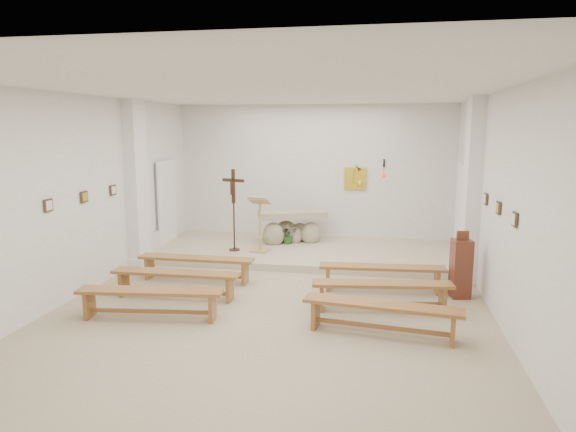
% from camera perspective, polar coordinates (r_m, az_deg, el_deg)
% --- Properties ---
extents(ground, '(7.00, 10.00, 0.00)m').
position_cam_1_polar(ground, '(8.68, -1.54, -9.92)').
color(ground, tan).
rests_on(ground, ground).
extents(wall_left, '(0.02, 10.00, 3.50)m').
position_cam_1_polar(wall_left, '(9.60, -22.45, 2.00)').
color(wall_left, white).
rests_on(wall_left, ground).
extents(wall_right, '(0.02, 10.00, 3.50)m').
position_cam_1_polar(wall_right, '(8.28, 22.76, 0.83)').
color(wall_right, white).
rests_on(wall_right, ground).
extents(wall_back, '(7.00, 0.02, 3.50)m').
position_cam_1_polar(wall_back, '(13.15, 2.91, 4.68)').
color(wall_back, white).
rests_on(wall_back, ground).
extents(ceiling, '(7.00, 10.00, 0.02)m').
position_cam_1_polar(ceiling, '(8.19, -1.66, 13.72)').
color(ceiling, silver).
rests_on(ceiling, wall_back).
extents(sanctuary_platform, '(6.98, 3.00, 0.15)m').
position_cam_1_polar(sanctuary_platform, '(11.97, 1.91, -3.97)').
color(sanctuary_platform, '#C7B299').
rests_on(sanctuary_platform, ground).
extents(pilaster_left, '(0.26, 0.55, 3.50)m').
position_cam_1_polar(pilaster_left, '(11.27, -16.46, 3.41)').
color(pilaster_left, white).
rests_on(pilaster_left, ground).
extents(pilaster_right, '(0.26, 0.55, 3.50)m').
position_cam_1_polar(pilaster_right, '(10.20, 19.75, 2.60)').
color(pilaster_right, white).
rests_on(pilaster_right, ground).
extents(gold_wall_relief, '(0.55, 0.04, 0.55)m').
position_cam_1_polar(gold_wall_relief, '(13.03, 7.48, 4.12)').
color(gold_wall_relief, gold).
rests_on(gold_wall_relief, wall_back).
extents(sanctuary_lamp, '(0.11, 0.36, 0.44)m').
position_cam_1_polar(sanctuary_lamp, '(12.75, 10.59, 4.63)').
color(sanctuary_lamp, black).
rests_on(sanctuary_lamp, wall_back).
extents(station_frame_left_front, '(0.03, 0.20, 0.20)m').
position_cam_1_polar(station_frame_left_front, '(8.94, -25.08, 1.09)').
color(station_frame_left_front, '#40301C').
rests_on(station_frame_left_front, wall_left).
extents(station_frame_left_mid, '(0.03, 0.20, 0.20)m').
position_cam_1_polar(station_frame_left_mid, '(9.76, -21.71, 1.99)').
color(station_frame_left_mid, '#40301C').
rests_on(station_frame_left_mid, wall_left).
extents(station_frame_left_rear, '(0.03, 0.20, 0.20)m').
position_cam_1_polar(station_frame_left_rear, '(10.61, -18.87, 2.75)').
color(station_frame_left_rear, '#40301C').
rests_on(station_frame_left_rear, wall_left).
extents(station_frame_right_front, '(0.03, 0.20, 0.20)m').
position_cam_1_polar(station_frame_right_front, '(7.51, 23.88, -0.34)').
color(station_frame_right_front, '#40301C').
rests_on(station_frame_right_front, wall_right).
extents(station_frame_right_mid, '(0.03, 0.20, 0.20)m').
position_cam_1_polar(station_frame_right_mid, '(8.47, 22.33, 0.85)').
color(station_frame_right_mid, '#40301C').
rests_on(station_frame_right_mid, wall_right).
extents(station_frame_right_rear, '(0.03, 0.20, 0.20)m').
position_cam_1_polar(station_frame_right_rear, '(9.44, 21.11, 1.79)').
color(station_frame_right_rear, '#40301C').
rests_on(station_frame_right_rear, wall_right).
extents(radiator_left, '(0.10, 0.85, 0.52)m').
position_cam_1_polar(radiator_left, '(12.15, -14.90, -3.14)').
color(radiator_left, silver).
rests_on(radiator_left, ground).
extents(radiator_right, '(0.10, 0.85, 0.52)m').
position_cam_1_polar(radiator_right, '(11.16, 19.04, -4.52)').
color(radiator_right, silver).
rests_on(radiator_right, ground).
extents(altar, '(1.75, 1.16, 0.84)m').
position_cam_1_polar(altar, '(12.55, 0.40, -1.45)').
color(altar, '#B4AA89').
rests_on(altar, sanctuary_platform).
extents(lectern, '(0.51, 0.45, 1.28)m').
position_cam_1_polar(lectern, '(11.54, -3.16, -0.90)').
color(lectern, tan).
rests_on(lectern, sanctuary_platform).
extents(crucifix_stand, '(0.55, 0.24, 1.86)m').
position_cam_1_polar(crucifix_stand, '(11.62, -6.07, 1.34)').
color(crucifix_stand, '#391E12').
rests_on(crucifix_stand, sanctuary_platform).
extents(potted_plant, '(0.55, 0.53, 0.47)m').
position_cam_1_polar(potted_plant, '(12.40, 0.02, -2.01)').
color(potted_plant, '#264F1F').
rests_on(potted_plant, sanctuary_platform).
extents(donation_pedestal, '(0.37, 0.37, 1.18)m').
position_cam_1_polar(donation_pedestal, '(9.43, 18.65, -5.52)').
color(donation_pedestal, '#5D241A').
rests_on(donation_pedestal, ground).
extents(bench_left_front, '(2.25, 0.37, 0.48)m').
position_cam_1_polar(bench_left_front, '(10.06, -10.16, -5.17)').
color(bench_left_front, olive).
rests_on(bench_left_front, ground).
extents(bench_right_front, '(2.27, 0.51, 0.48)m').
position_cam_1_polar(bench_right_front, '(9.44, 10.41, -6.17)').
color(bench_right_front, olive).
rests_on(bench_right_front, ground).
extents(bench_left_second, '(2.25, 0.38, 0.48)m').
position_cam_1_polar(bench_left_second, '(9.15, -12.37, -6.76)').
color(bench_left_second, olive).
rests_on(bench_left_second, ground).
extents(bench_right_second, '(2.28, 0.64, 0.48)m').
position_cam_1_polar(bench_right_second, '(8.48, 10.40, -8.04)').
color(bench_right_second, olive).
rests_on(bench_right_second, ground).
extents(bench_left_third, '(2.27, 0.61, 0.48)m').
position_cam_1_polar(bench_left_third, '(8.28, -15.08, -8.67)').
color(bench_left_third, olive).
rests_on(bench_left_third, ground).
extents(bench_right_third, '(2.28, 0.65, 0.48)m').
position_cam_1_polar(bench_right_third, '(7.52, 10.39, -10.39)').
color(bench_right_third, olive).
rests_on(bench_right_third, ground).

